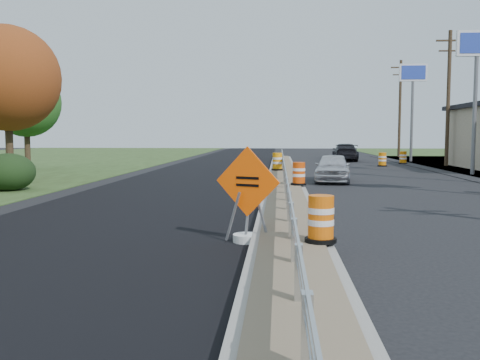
# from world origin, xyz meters

# --- Properties ---
(ground) EXTENTS (140.00, 140.00, 0.00)m
(ground) POSITION_xyz_m (0.00, 0.00, 0.00)
(ground) COLOR black
(ground) RESTS_ON ground
(milled_overlay) EXTENTS (7.20, 120.00, 0.01)m
(milled_overlay) POSITION_xyz_m (-4.40, 10.00, 0.01)
(milled_overlay) COLOR black
(milled_overlay) RESTS_ON ground
(median) EXTENTS (1.60, 55.00, 0.23)m
(median) POSITION_xyz_m (0.00, 8.00, 0.11)
(median) COLOR gray
(median) RESTS_ON ground
(guardrail) EXTENTS (0.10, 46.15, 0.72)m
(guardrail) POSITION_xyz_m (0.00, 9.00, 0.73)
(guardrail) COLOR silver
(guardrail) RESTS_ON median
(pylon_sign_mid) EXTENTS (2.20, 0.30, 7.90)m
(pylon_sign_mid) POSITION_xyz_m (10.50, 16.00, 6.48)
(pylon_sign_mid) COLOR slate
(pylon_sign_mid) RESTS_ON ground
(pylon_sign_north) EXTENTS (2.20, 0.30, 7.90)m
(pylon_sign_north) POSITION_xyz_m (10.50, 30.00, 6.48)
(pylon_sign_north) COLOR slate
(pylon_sign_north) RESTS_ON ground
(utility_pole_nmid) EXTENTS (1.90, 0.26, 9.40)m
(utility_pole_nmid) POSITION_xyz_m (11.50, 24.00, 4.93)
(utility_pole_nmid) COLOR #473523
(utility_pole_nmid) RESTS_ON ground
(utility_pole_north) EXTENTS (1.90, 0.26, 9.40)m
(utility_pole_north) POSITION_xyz_m (11.50, 39.00, 4.93)
(utility_pole_north) COLOR #473523
(utility_pole_north) RESTS_ON ground
(hedge_north) EXTENTS (2.09, 2.09, 1.52)m
(hedge_north) POSITION_xyz_m (-11.00, 6.00, 0.76)
(hedge_north) COLOR black
(hedge_north) RESTS_ON ground
(tree_near_red) EXTENTS (4.95, 4.95, 7.35)m
(tree_near_red) POSITION_xyz_m (-13.00, 10.00, 4.86)
(tree_near_red) COLOR #473523
(tree_near_red) RESTS_ON ground
(tree_near_back) EXTENTS (4.29, 4.29, 6.37)m
(tree_near_back) POSITION_xyz_m (-16.00, 18.00, 4.21)
(tree_near_back) COLOR #473523
(tree_near_back) RESTS_ON ground
(caution_sign) EXTENTS (1.36, 0.62, 2.02)m
(caution_sign) POSITION_xyz_m (-0.90, -3.44, 0.51)
(caution_sign) COLOR white
(caution_sign) RESTS_ON ground
(barrel_median_near) EXTENTS (0.61, 0.61, 0.89)m
(barrel_median_near) POSITION_xyz_m (0.55, -4.40, 0.66)
(barrel_median_near) COLOR black
(barrel_median_near) RESTS_ON median
(barrel_median_mid) EXTENTS (0.62, 0.62, 0.92)m
(barrel_median_mid) POSITION_xyz_m (0.55, 6.96, 0.67)
(barrel_median_mid) COLOR black
(barrel_median_mid) RESTS_ON median
(barrel_median_far) EXTENTS (0.67, 0.67, 0.98)m
(barrel_median_far) POSITION_xyz_m (-0.34, 15.61, 0.70)
(barrel_median_far) COLOR black
(barrel_median_far) RESTS_ON median
(barrel_shoulder_mid) EXTENTS (0.66, 0.66, 0.97)m
(barrel_shoulder_mid) POSITION_xyz_m (7.00, 23.61, 0.47)
(barrel_shoulder_mid) COLOR black
(barrel_shoulder_mid) RESTS_ON ground
(barrel_shoulder_far) EXTENTS (0.65, 0.65, 0.95)m
(barrel_shoulder_far) POSITION_xyz_m (9.20, 27.00, 0.46)
(barrel_shoulder_far) COLOR black
(barrel_shoulder_far) RESTS_ON ground
(car_silver) EXTENTS (2.08, 4.15, 1.36)m
(car_silver) POSITION_xyz_m (2.30, 11.02, 0.68)
(car_silver) COLOR silver
(car_silver) RESTS_ON ground
(car_dark_far) EXTENTS (2.39, 5.15, 1.46)m
(car_dark_far) POSITION_xyz_m (5.32, 31.09, 0.73)
(car_dark_far) COLOR black
(car_dark_far) RESTS_ON ground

